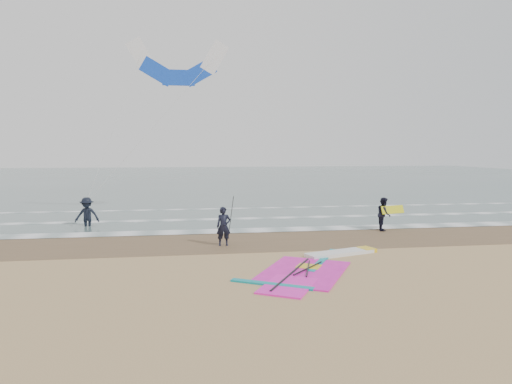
{
  "coord_description": "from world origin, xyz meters",
  "views": [
    {
      "loc": [
        -3.4,
        -13.45,
        3.96
      ],
      "look_at": [
        -0.62,
        5.0,
        2.2
      ],
      "focal_mm": 32.0,
      "sensor_mm": 36.0,
      "label": 1
    }
  ],
  "objects": [
    {
      "name": "ground",
      "position": [
        0.0,
        0.0,
        0.0
      ],
      "size": [
        120.0,
        120.0,
        0.0
      ],
      "primitive_type": "plane",
      "color": "tan",
      "rests_on": "ground"
    },
    {
      "name": "sea_water",
      "position": [
        0.0,
        48.0,
        0.01
      ],
      "size": [
        120.0,
        80.0,
        0.02
      ],
      "primitive_type": "cube",
      "color": "#47605E",
      "rests_on": "ground"
    },
    {
      "name": "wet_sand_band",
      "position": [
        0.0,
        6.0,
        0.0
      ],
      "size": [
        120.0,
        5.0,
        0.01
      ],
      "primitive_type": "cube",
      "color": "brown",
      "rests_on": "ground"
    },
    {
      "name": "foam_waterline",
      "position": [
        0.0,
        10.44,
        0.03
      ],
      "size": [
        120.0,
        9.15,
        0.02
      ],
      "color": "white",
      "rests_on": "ground"
    },
    {
      "name": "windsurf_rig",
      "position": [
        0.83,
        1.08,
        0.04
      ],
      "size": [
        5.95,
        5.63,
        0.14
      ],
      "color": "white",
      "rests_on": "ground"
    },
    {
      "name": "person_standing",
      "position": [
        -1.96,
        4.99,
        0.8
      ],
      "size": [
        0.59,
        0.4,
        1.6
      ],
      "primitive_type": "imported",
      "rotation": [
        0.0,
        0.0,
        0.02
      ],
      "color": "black",
      "rests_on": "ground"
    },
    {
      "name": "person_walking",
      "position": [
        6.04,
        7.37,
        0.81
      ],
      "size": [
        0.84,
        0.95,
        1.62
      ],
      "primitive_type": "imported",
      "rotation": [
        0.0,
        0.0,
        1.23
      ],
      "color": "black",
      "rests_on": "ground"
    },
    {
      "name": "person_wading",
      "position": [
        -8.51,
        10.62,
        0.93
      ],
      "size": [
        1.22,
        0.72,
        1.86
      ],
      "primitive_type": "imported",
      "rotation": [
        0.0,
        0.0,
        -0.02
      ],
      "color": "black",
      "rests_on": "ground"
    },
    {
      "name": "held_pole",
      "position": [
        -1.66,
        4.99,
        1.18
      ],
      "size": [
        0.17,
        0.86,
        1.82
      ],
      "color": "black",
      "rests_on": "ground"
    },
    {
      "name": "carried_kiteboard",
      "position": [
        6.44,
        7.27,
        1.03
      ],
      "size": [
        1.3,
        0.51,
        0.39
      ],
      "color": "yellow",
      "rests_on": "ground"
    },
    {
      "name": "surf_kite",
      "position": [
        -3.85,
        14.01,
        8.71
      ],
      "size": [
        7.66,
        3.47,
        9.12
      ],
      "color": "white",
      "rests_on": "ground"
    }
  ]
}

